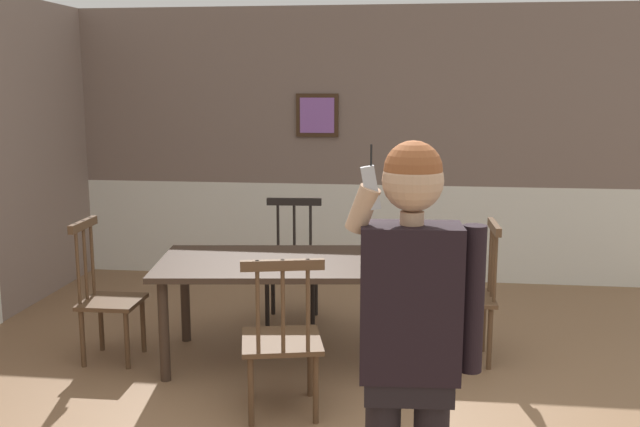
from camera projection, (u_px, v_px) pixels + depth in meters
The scene contains 7 objects.
room_back_partition at pixel (362, 150), 7.20m from camera, with size 5.86×0.17×2.71m.
dining_table at pixel (287, 271), 5.09m from camera, with size 1.92×1.18×0.74m.
chair_near_window at pixel (282, 338), 4.27m from camera, with size 0.57×0.57×1.00m.
chair_by_doorway at pixel (106, 296), 5.13m from camera, with size 0.41×0.41×1.02m.
chair_at_table_head at pixel (469, 294), 5.12m from camera, with size 0.44×0.44×1.01m.
chair_opposite_corner at pixel (292, 266), 5.98m from camera, with size 0.49×0.49×1.01m.
person_figure at pixel (411, 334), 2.76m from camera, with size 0.54×0.23×1.76m.
Camera 1 is at (0.49, -3.53, 1.97)m, focal length 40.37 mm.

